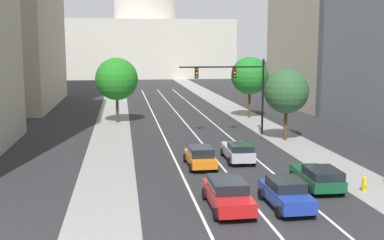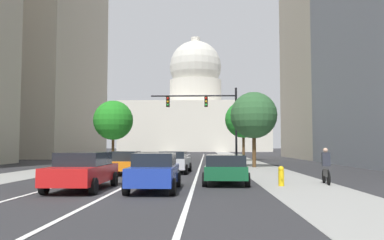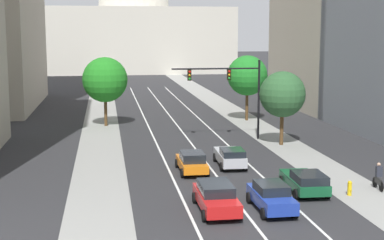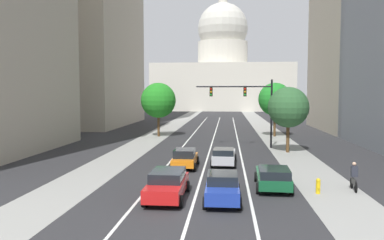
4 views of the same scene
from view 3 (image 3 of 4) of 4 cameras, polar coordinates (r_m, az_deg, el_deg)
The scene contains 18 objects.
ground_plane at distance 70.39m, azimuth -2.59°, elevation 0.88°, with size 400.00×400.00×0.00m, color #2B2B2D.
sidewalk_left at distance 65.05m, azimuth -9.04°, elevation 0.13°, with size 3.68×130.00×0.01m, color gray.
sidewalk_right at distance 66.82m, azimuth 4.61°, elevation 0.44°, with size 3.68×130.00×0.01m, color gray.
lane_stripe_left at distance 55.35m, azimuth -4.05°, elevation -1.31°, with size 0.16×90.00×0.01m, color white.
lane_stripe_center at distance 55.67m, azimuth -0.94°, elevation -1.23°, with size 0.16×90.00×0.01m, color white.
lane_stripe_right at distance 56.15m, azimuth 2.12°, elevation -1.14°, with size 0.16×90.00×0.01m, color white.
capitol_building at distance 141.86m, azimuth -5.79°, elevation 9.87°, with size 45.44×27.25×37.39m.
car_red at distance 31.53m, azimuth 2.41°, elevation -7.63°, with size 2.10×4.80×1.55m.
car_orange at distance 39.88m, azimuth -0.01°, elevation -4.18°, with size 1.93×4.28×1.47m.
car_blue at distance 31.94m, azimuth 7.90°, elevation -7.53°, with size 1.96×4.33×1.53m.
car_silver at distance 41.65m, azimuth 3.84°, elevation -3.64°, with size 2.06×4.58×1.46m.
car_green at distance 35.59m, azimuth 11.21°, elevation -5.98°, with size 2.25×4.65×1.40m.
traffic_signal_mast at distance 51.34m, azimuth 4.06°, elevation 3.55°, with size 8.02×0.39×7.19m.
fire_hydrant at distance 35.74m, azimuth 15.42°, elevation -6.54°, with size 0.26×0.35×0.91m.
cyclist at distance 37.41m, azimuth 18.08°, elevation -5.37°, with size 0.38×1.70×1.72m.
street_tree_mid_left at distance 59.53m, azimuth -8.66°, elevation 3.98°, with size 4.64×4.64×7.13m.
street_tree_near_right at distance 62.89m, azimuth 5.53°, elevation 4.42°, with size 4.39×4.39×7.14m.
street_tree_mid_right at distance 49.54m, azimuth 8.99°, elevation 2.53°, with size 3.95×3.95×6.38m.
Camera 3 is at (-7.37, -29.31, 9.76)m, focal length 53.57 mm.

